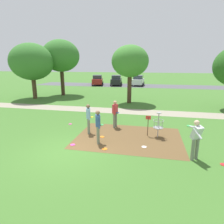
# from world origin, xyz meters

# --- Properties ---
(ground_plane) EXTENTS (160.00, 160.00, 0.00)m
(ground_plane) POSITION_xyz_m (0.00, 0.00, 0.00)
(ground_plane) COLOR #3D6B28
(dirt_tee_pad) EXTENTS (5.64, 4.10, 0.01)m
(dirt_tee_pad) POSITION_xyz_m (2.48, 2.22, 0.00)
(dirt_tee_pad) COLOR brown
(dirt_tee_pad) RESTS_ON ground
(disc_golf_basket) EXTENTS (0.98, 0.58, 1.39)m
(disc_golf_basket) POSITION_xyz_m (3.97, 2.65, 0.75)
(disc_golf_basket) COLOR #9E9EA3
(disc_golf_basket) RESTS_ON ground
(player_foreground_watching) EXTENTS (0.44, 0.50, 1.71)m
(player_foreground_watching) POSITION_xyz_m (1.07, 1.18, 0.97)
(player_foreground_watching) COLOR slate
(player_foreground_watching) RESTS_ON ground
(player_throwing) EXTENTS (0.44, 0.50, 1.71)m
(player_throwing) POSITION_xyz_m (1.43, 3.77, 0.97)
(player_throwing) COLOR slate
(player_throwing) RESTS_ON ground
(player_waiting_left) EXTENTS (0.44, 0.50, 1.71)m
(player_waiting_left) POSITION_xyz_m (0.15, 2.41, 0.97)
(player_waiting_left) COLOR slate
(player_waiting_left) RESTS_ON ground
(player_waiting_right) EXTENTS (0.56, 1.14, 1.71)m
(player_waiting_right) POSITION_xyz_m (5.46, 0.40, 0.99)
(player_waiting_right) COLOR slate
(player_waiting_right) RESTS_ON ground
(frisbee_near_basket) EXTENTS (0.22, 0.22, 0.02)m
(frisbee_near_basket) POSITION_xyz_m (-1.61, 3.75, 0.01)
(frisbee_near_basket) COLOR #E53D99
(frisbee_near_basket) RESTS_ON ground
(frisbee_by_tee) EXTENTS (0.25, 0.25, 0.02)m
(frisbee_by_tee) POSITION_xyz_m (1.05, 2.00, 0.01)
(frisbee_by_tee) COLOR orange
(frisbee_by_tee) RESTS_ON ground
(frisbee_mid_grass) EXTENTS (0.24, 0.24, 0.02)m
(frisbee_mid_grass) POSITION_xyz_m (3.37, 1.17, 0.01)
(frisbee_mid_grass) COLOR white
(frisbee_mid_grass) RESTS_ON ground
(frisbee_far_left) EXTENTS (0.24, 0.24, 0.02)m
(frisbee_far_left) POSITION_xyz_m (6.55, 0.16, 0.01)
(frisbee_far_left) COLOR red
(frisbee_far_left) RESTS_ON ground
(frisbee_far_right) EXTENTS (0.26, 0.26, 0.02)m
(frisbee_far_right) POSITION_xyz_m (1.55, 0.56, 0.01)
(frisbee_far_right) COLOR orange
(frisbee_far_right) RESTS_ON ground
(frisbee_scattered_a) EXTENTS (0.24, 0.24, 0.02)m
(frisbee_scattered_a) POSITION_xyz_m (-0.12, 0.69, 0.01)
(frisbee_scattered_a) COLOR #E53D99
(frisbee_scattered_a) RESTS_ON ground
(tree_near_right) EXTENTS (4.51, 4.51, 6.75)m
(tree_near_right) POSITION_xyz_m (-7.50, 14.79, 4.81)
(tree_near_right) COLOR #422D1E
(tree_near_right) RESTS_ON ground
(tree_mid_left) EXTENTS (3.62, 3.62, 5.68)m
(tree_mid_left) POSITION_xyz_m (1.37, 11.60, 4.11)
(tree_mid_left) COLOR #422D1E
(tree_mid_left) RESTS_ON ground
(tree_mid_center) EXTENTS (4.72, 4.72, 6.12)m
(tree_mid_center) POSITION_xyz_m (-9.60, 11.92, 4.09)
(tree_mid_center) COLOR #4C3823
(tree_mid_center) RESTS_ON ground
(parking_lot_strip) EXTENTS (36.00, 6.00, 0.01)m
(parking_lot_strip) POSITION_xyz_m (0.00, 27.46, 0.00)
(parking_lot_strip) COLOR #4C4C51
(parking_lot_strip) RESTS_ON ground
(parked_car_leftmost) EXTENTS (2.65, 4.49, 1.84)m
(parked_car_leftmost) POSITION_xyz_m (-6.42, 26.87, 0.92)
(parked_car_leftmost) COLOR maroon
(parked_car_leftmost) RESTS_ON ground
(parked_car_center_left) EXTENTS (2.33, 4.38, 1.84)m
(parked_car_center_left) POSITION_xyz_m (-2.90, 27.19, 0.92)
(parked_car_center_left) COLOR black
(parked_car_center_left) RESTS_ON ground
(parked_car_center_right) EXTENTS (2.11, 4.27, 1.84)m
(parked_car_center_right) POSITION_xyz_m (1.08, 27.62, 0.92)
(parked_car_center_right) COLOR silver
(parked_car_center_right) RESTS_ON ground
(gravel_path) EXTENTS (40.00, 1.85, 0.00)m
(gravel_path) POSITION_xyz_m (0.00, 8.01, 0.00)
(gravel_path) COLOR gray
(gravel_path) RESTS_ON ground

